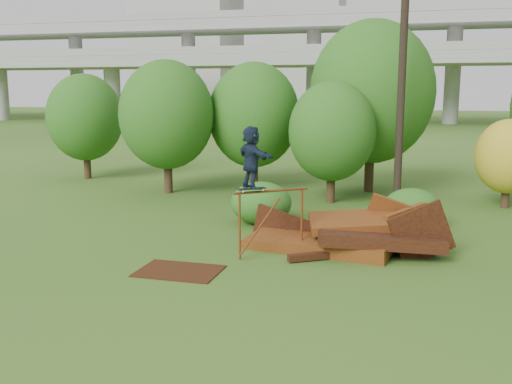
% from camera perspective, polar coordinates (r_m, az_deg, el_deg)
% --- Properties ---
extents(ground, '(240.00, 240.00, 0.00)m').
position_cam_1_polar(ground, '(13.52, 1.21, -8.29)').
color(ground, '#2D5116').
rests_on(ground, ground).
extents(scrap_pile, '(5.66, 3.37, 1.88)m').
position_cam_1_polar(scrap_pile, '(15.82, 8.96, -4.37)').
color(scrap_pile, '#4B1E0D').
rests_on(scrap_pile, ground).
extents(grind_rail, '(1.69, 1.30, 1.75)m').
position_cam_1_polar(grind_rail, '(14.75, 1.56, -1.85)').
color(grind_rail, '#622E0F').
rests_on(grind_rail, ground).
extents(skateboard, '(0.72, 0.61, 0.08)m').
position_cam_1_polar(skateboard, '(14.42, -0.45, 0.33)').
color(skateboard, black).
rests_on(skateboard, grind_rail).
extents(skater, '(1.35, 1.37, 1.57)m').
position_cam_1_polar(skater, '(14.31, -0.45, 3.49)').
color(skater, '#162337').
rests_on(skater, skateboard).
extents(flat_plate, '(1.98, 1.43, 0.03)m').
position_cam_1_polar(flat_plate, '(13.87, -7.70, -7.83)').
color(flat_plate, '#361A0B').
rests_on(flat_plate, ground).
extents(tree_0, '(3.93, 3.93, 5.54)m').
position_cam_1_polar(tree_0, '(24.10, -8.93, 7.62)').
color(tree_0, black).
rests_on(tree_0, ground).
extents(tree_1, '(3.95, 3.95, 5.50)m').
position_cam_1_polar(tree_1, '(24.89, -0.21, 7.69)').
color(tree_1, black).
rests_on(tree_1, ground).
extents(tree_2, '(3.30, 3.30, 4.65)m').
position_cam_1_polar(tree_2, '(21.86, 7.61, 6.03)').
color(tree_2, black).
rests_on(tree_2, ground).
extents(tree_3, '(5.18, 5.18, 7.18)m').
position_cam_1_polar(tree_3, '(24.59, 11.51, 9.75)').
color(tree_3, black).
rests_on(tree_3, ground).
extents(tree_4, '(2.37, 2.37, 3.27)m').
position_cam_1_polar(tree_4, '(22.72, 23.92, 3.26)').
color(tree_4, black).
rests_on(tree_4, ground).
extents(tree_6, '(3.64, 3.64, 5.09)m').
position_cam_1_polar(tree_6, '(28.98, -16.74, 7.15)').
color(tree_6, black).
rests_on(tree_6, ground).
extents(shrub_left, '(1.99, 1.84, 1.38)m').
position_cam_1_polar(shrub_left, '(18.40, 0.51, -1.10)').
color(shrub_left, '#1F4B14').
rests_on(shrub_left, ground).
extents(shrub_right, '(1.78, 1.63, 1.26)m').
position_cam_1_polar(shrub_right, '(18.55, 15.31, -1.56)').
color(shrub_right, '#1F4B14').
rests_on(shrub_right, ground).
extents(utility_pole, '(1.40, 0.28, 11.09)m').
position_cam_1_polar(utility_pole, '(21.33, 14.49, 13.43)').
color(utility_pole, black).
rests_on(utility_pole, ground).
extents(freeway_overpass, '(160.00, 15.00, 13.70)m').
position_cam_1_polar(freeway_overpass, '(75.71, 12.43, 14.46)').
color(freeway_overpass, gray).
rests_on(freeway_overpass, ground).
extents(building_left, '(18.00, 16.00, 35.00)m').
position_cam_1_polar(building_left, '(115.77, -6.81, 16.59)').
color(building_left, '#9E9E99').
rests_on(building_left, ground).
extents(building_right, '(14.00, 14.00, 28.00)m').
position_cam_1_polar(building_right, '(116.45, 5.04, 14.86)').
color(building_right, '#9E9E99').
rests_on(building_right, ground).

